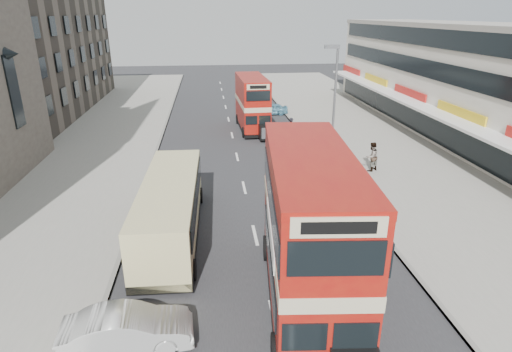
{
  "coord_description": "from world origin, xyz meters",
  "views": [
    {
      "loc": [
        -2.01,
        -9.87,
        10.05
      ],
      "look_at": [
        -0.14,
        6.38,
        3.71
      ],
      "focal_mm": 29.58,
      "sensor_mm": 36.0,
      "label": 1
    }
  ],
  "objects_px": {
    "coach": "(171,207)",
    "cyclist": "(291,135)",
    "bus_second": "(252,103)",
    "car_right_b": "(310,150)",
    "bus_main": "(309,230)",
    "car_right_a": "(314,171)",
    "car_left_front": "(127,330)",
    "pedestrian_near": "(372,156)",
    "street_lamp": "(334,96)",
    "car_right_c": "(271,109)"
  },
  "relations": [
    {
      "from": "coach",
      "to": "car_right_c",
      "type": "height_order",
      "value": "coach"
    },
    {
      "from": "car_left_front",
      "to": "car_right_c",
      "type": "bearing_deg",
      "value": -20.38
    },
    {
      "from": "pedestrian_near",
      "to": "bus_second",
      "type": "bearing_deg",
      "value": -90.31
    },
    {
      "from": "bus_main",
      "to": "car_right_b",
      "type": "relative_size",
      "value": 2.2
    },
    {
      "from": "bus_second",
      "to": "car_left_front",
      "type": "bearing_deg",
      "value": 73.71
    },
    {
      "from": "bus_main",
      "to": "cyclist",
      "type": "distance_m",
      "value": 20.28
    },
    {
      "from": "car_left_front",
      "to": "car_right_b",
      "type": "xyz_separation_m",
      "value": [
        10.16,
        17.79,
        -0.03
      ]
    },
    {
      "from": "street_lamp",
      "to": "car_left_front",
      "type": "distance_m",
      "value": 20.69
    },
    {
      "from": "car_right_b",
      "to": "pedestrian_near",
      "type": "bearing_deg",
      "value": 39.93
    },
    {
      "from": "bus_main",
      "to": "coach",
      "type": "relative_size",
      "value": 1.04
    },
    {
      "from": "coach",
      "to": "car_left_front",
      "type": "bearing_deg",
      "value": -95.32
    },
    {
      "from": "car_right_b",
      "to": "pedestrian_near",
      "type": "distance_m",
      "value": 4.78
    },
    {
      "from": "street_lamp",
      "to": "coach",
      "type": "xyz_separation_m",
      "value": [
        -10.48,
        -9.56,
        -3.26
      ]
    },
    {
      "from": "street_lamp",
      "to": "cyclist",
      "type": "height_order",
      "value": "street_lamp"
    },
    {
      "from": "bus_main",
      "to": "car_right_c",
      "type": "relative_size",
      "value": 2.94
    },
    {
      "from": "coach",
      "to": "car_right_a",
      "type": "relative_size",
      "value": 1.97
    },
    {
      "from": "bus_second",
      "to": "street_lamp",
      "type": "bearing_deg",
      "value": 112.82
    },
    {
      "from": "car_right_c",
      "to": "pedestrian_near",
      "type": "bearing_deg",
      "value": 11.64
    },
    {
      "from": "car_right_a",
      "to": "cyclist",
      "type": "xyz_separation_m",
      "value": [
        0.14,
        8.32,
        0.02
      ]
    },
    {
      "from": "bus_main",
      "to": "pedestrian_near",
      "type": "height_order",
      "value": "bus_main"
    },
    {
      "from": "bus_main",
      "to": "pedestrian_near",
      "type": "distance_m",
      "value": 14.75
    },
    {
      "from": "bus_second",
      "to": "pedestrian_near",
      "type": "xyz_separation_m",
      "value": [
        6.68,
        -12.21,
        -1.28
      ]
    },
    {
      "from": "car_right_b",
      "to": "car_right_c",
      "type": "height_order",
      "value": "car_right_b"
    },
    {
      "from": "car_right_c",
      "to": "bus_second",
      "type": "bearing_deg",
      "value": -25.58
    },
    {
      "from": "bus_second",
      "to": "car_right_c",
      "type": "distance_m",
      "value": 6.58
    },
    {
      "from": "car_right_c",
      "to": "cyclist",
      "type": "relative_size",
      "value": 1.6
    },
    {
      "from": "car_right_b",
      "to": "bus_main",
      "type": "bearing_deg",
      "value": -18.84
    },
    {
      "from": "car_left_front",
      "to": "car_right_c",
      "type": "xyz_separation_m",
      "value": [
        9.45,
        32.39,
        -0.09
      ]
    },
    {
      "from": "car_right_b",
      "to": "cyclist",
      "type": "relative_size",
      "value": 2.14
    },
    {
      "from": "coach",
      "to": "cyclist",
      "type": "distance_m",
      "value": 16.8
    },
    {
      "from": "bus_second",
      "to": "car_left_front",
      "type": "relative_size",
      "value": 2.04
    },
    {
      "from": "car_right_b",
      "to": "coach",
      "type": "bearing_deg",
      "value": -46.24
    },
    {
      "from": "bus_second",
      "to": "pedestrian_near",
      "type": "height_order",
      "value": "bus_second"
    },
    {
      "from": "coach",
      "to": "cyclist",
      "type": "bearing_deg",
      "value": 60.83
    },
    {
      "from": "street_lamp",
      "to": "pedestrian_near",
      "type": "distance_m",
      "value": 4.84
    },
    {
      "from": "car_right_b",
      "to": "bus_second",
      "type": "bearing_deg",
      "value": -164.33
    },
    {
      "from": "bus_second",
      "to": "car_right_b",
      "type": "distance_m",
      "value": 9.62
    },
    {
      "from": "street_lamp",
      "to": "cyclist",
      "type": "bearing_deg",
      "value": 111.12
    },
    {
      "from": "bus_second",
      "to": "car_right_c",
      "type": "relative_size",
      "value": 2.42
    },
    {
      "from": "bus_main",
      "to": "car_right_a",
      "type": "bearing_deg",
      "value": -99.96
    },
    {
      "from": "coach",
      "to": "car_right_a",
      "type": "xyz_separation_m",
      "value": [
        8.46,
        6.08,
        -0.8
      ]
    },
    {
      "from": "car_right_c",
      "to": "car_right_b",
      "type": "bearing_deg",
      "value": 1.68
    },
    {
      "from": "bus_second",
      "to": "car_right_b",
      "type": "bearing_deg",
      "value": 108.72
    },
    {
      "from": "pedestrian_near",
      "to": "cyclist",
      "type": "distance_m",
      "value": 8.26
    },
    {
      "from": "pedestrian_near",
      "to": "bus_main",
      "type": "bearing_deg",
      "value": 31.01
    },
    {
      "from": "car_right_c",
      "to": "cyclist",
      "type": "height_order",
      "value": "cyclist"
    },
    {
      "from": "street_lamp",
      "to": "car_right_c",
      "type": "height_order",
      "value": "street_lamp"
    },
    {
      "from": "bus_second",
      "to": "car_left_front",
      "type": "xyz_separation_m",
      "value": [
        -6.83,
        -26.64,
        -1.75
      ]
    },
    {
      "from": "bus_main",
      "to": "car_left_front",
      "type": "height_order",
      "value": "bus_main"
    },
    {
      "from": "car_right_c",
      "to": "car_left_front",
      "type": "bearing_deg",
      "value": -17.37
    }
  ]
}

